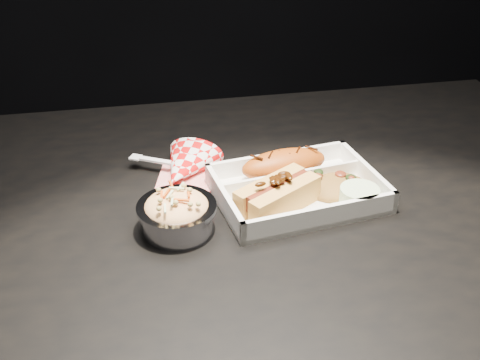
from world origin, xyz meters
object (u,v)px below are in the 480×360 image
fried_pastry (284,164)px  hotdog (277,193)px  dining_table (258,243)px  napkin_fork (185,167)px  foil_coleslaw_cup (177,212)px  food_tray (297,192)px

fried_pastry → hotdog: bearing=-110.4°
dining_table → napkin_fork: 0.18m
dining_table → foil_coleslaw_cup: foil_coleslaw_cup is taller
food_tray → hotdog: size_ratio=1.93×
dining_table → hotdog: 0.13m
food_tray → napkin_fork: (-0.17, 0.10, 0.01)m
foil_coleslaw_cup → napkin_fork: bearing=79.8°
food_tray → fried_pastry: 0.06m
hotdog → fried_pastry: bearing=38.0°
fried_pastry → foil_coleslaw_cup: (-0.19, -0.11, 0.00)m
dining_table → foil_coleslaw_cup: bearing=-154.4°
fried_pastry → napkin_fork: size_ratio=0.88×
dining_table → fried_pastry: bearing=40.4°
dining_table → food_tray: 0.12m
food_tray → hotdog: bearing=-149.2°
food_tray → foil_coleslaw_cup: size_ratio=2.38×
dining_table → foil_coleslaw_cup: 0.19m
foil_coleslaw_cup → food_tray: bearing=15.4°
fried_pastry → napkin_fork: (-0.16, 0.05, -0.01)m
hotdog → napkin_fork: bearing=101.8°
food_tray → fried_pastry: size_ratio=1.88×
food_tray → napkin_fork: 0.19m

